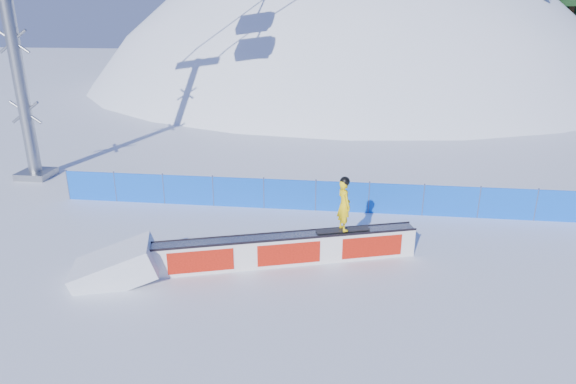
# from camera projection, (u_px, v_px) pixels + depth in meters

# --- Properties ---
(ground) EXTENTS (160.00, 160.00, 0.00)m
(ground) POSITION_uv_depth(u_px,v_px,m) (338.00, 268.00, 15.38)
(ground) COLOR white
(ground) RESTS_ON ground
(snow_hill) EXTENTS (64.00, 64.00, 64.00)m
(snow_hill) POSITION_uv_depth(u_px,v_px,m) (344.00, 234.00, 60.70)
(snow_hill) COLOR white
(snow_hill) RESTS_ON ground
(safety_fence) EXTENTS (22.05, 0.05, 1.30)m
(safety_fence) POSITION_uv_depth(u_px,v_px,m) (342.00, 197.00, 19.37)
(safety_fence) COLOR blue
(safety_fence) RESTS_ON ground
(rail_box) EXTENTS (7.77, 2.96, 0.96)m
(rail_box) POSITION_uv_depth(u_px,v_px,m) (287.00, 249.00, 15.48)
(rail_box) COLOR white
(rail_box) RESTS_ON ground
(snow_ramp) EXTENTS (2.79, 2.20, 1.52)m
(snow_ramp) POSITION_uv_depth(u_px,v_px,m) (117.00, 278.00, 14.77)
(snow_ramp) COLOR white
(snow_ramp) RESTS_ON ground
(snowboarder) EXTENTS (1.66, 0.79, 1.72)m
(snowboarder) POSITION_uv_depth(u_px,v_px,m) (344.00, 204.00, 15.32)
(snowboarder) COLOR black
(snowboarder) RESTS_ON rail_box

